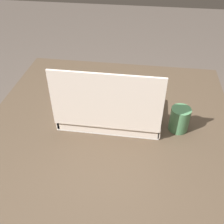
% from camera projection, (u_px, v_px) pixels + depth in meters
% --- Properties ---
extents(ground_plane, '(8.00, 8.00, 0.00)m').
position_uv_depth(ground_plane, '(110.00, 217.00, 1.50)').
color(ground_plane, '#564C44').
extents(dining_table, '(0.98, 0.98, 0.73)m').
position_uv_depth(dining_table, '(110.00, 139.00, 1.11)').
color(dining_table, '#4C3D2D').
rests_on(dining_table, ground_plane).
extents(donut_box, '(0.39, 0.24, 0.27)m').
position_uv_depth(donut_box, '(112.00, 111.00, 1.02)').
color(donut_box, white).
rests_on(donut_box, dining_table).
extents(coffee_mug, '(0.07, 0.07, 0.10)m').
position_uv_depth(coffee_mug, '(180.00, 119.00, 0.98)').
color(coffee_mug, '#4C8456').
rests_on(coffee_mug, dining_table).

